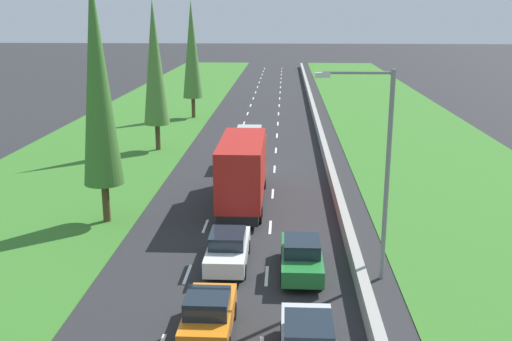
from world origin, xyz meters
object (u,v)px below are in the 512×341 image
(red_box_truck_centre_lane, at_px, (243,170))
(poplar_tree_second, at_px, (97,80))
(orange_hatchback_centre_lane, at_px, (209,315))
(poplar_tree_fourth, at_px, (192,50))
(poplar_tree_third, at_px, (155,63))
(street_light_mast, at_px, (380,161))
(green_sedan_right_lane, at_px, (302,256))
(white_sedan_centre_lane, at_px, (228,248))
(silver_van_centre_lane, at_px, (249,147))

(red_box_truck_centre_lane, bearing_deg, poplar_tree_second, -156.47)
(orange_hatchback_centre_lane, relative_size, poplar_tree_fourth, 0.32)
(orange_hatchback_centre_lane, relative_size, red_box_truck_centre_lane, 0.41)
(poplar_tree_second, distance_m, poplar_tree_third, 17.26)
(red_box_truck_centre_lane, relative_size, poplar_tree_fourth, 0.77)
(poplar_tree_second, bearing_deg, red_box_truck_centre_lane, 23.53)
(orange_hatchback_centre_lane, bearing_deg, street_light_mast, 37.71)
(orange_hatchback_centre_lane, height_order, green_sedan_right_lane, orange_hatchback_centre_lane)
(orange_hatchback_centre_lane, height_order, poplar_tree_third, poplar_tree_third)
(red_box_truck_centre_lane, height_order, poplar_tree_second, poplar_tree_second)
(green_sedan_right_lane, height_order, poplar_tree_third, poplar_tree_third)
(green_sedan_right_lane, xyz_separation_m, poplar_tree_second, (-10.52, 6.11, 6.93))
(orange_hatchback_centre_lane, bearing_deg, white_sedan_centre_lane, 89.00)
(silver_van_centre_lane, relative_size, poplar_tree_third, 0.40)
(poplar_tree_second, relative_size, poplar_tree_third, 1.10)
(red_box_truck_centre_lane, distance_m, poplar_tree_third, 16.96)
(silver_van_centre_lane, relative_size, poplar_tree_fourth, 0.40)
(poplar_tree_fourth, bearing_deg, white_sedan_centre_lane, -79.01)
(red_box_truck_centre_lane, bearing_deg, street_light_mast, -56.55)
(poplar_tree_third, bearing_deg, orange_hatchback_centre_lane, -74.63)
(silver_van_centre_lane, height_order, poplar_tree_third, poplar_tree_third)
(poplar_tree_second, bearing_deg, street_light_mast, -25.25)
(white_sedan_centre_lane, bearing_deg, poplar_tree_third, 109.48)
(poplar_tree_second, xyz_separation_m, poplar_tree_fourth, (-0.18, 32.60, -0.55))
(silver_van_centre_lane, bearing_deg, poplar_tree_third, 150.45)
(poplar_tree_second, bearing_deg, poplar_tree_third, 92.65)
(silver_van_centre_lane, distance_m, poplar_tree_second, 15.92)
(green_sedan_right_lane, height_order, white_sedan_centre_lane, same)
(poplar_tree_second, bearing_deg, green_sedan_right_lane, -30.13)
(orange_hatchback_centre_lane, xyz_separation_m, poplar_tree_second, (-7.10, 11.48, 6.90))
(orange_hatchback_centre_lane, distance_m, poplar_tree_fourth, 45.13)
(orange_hatchback_centre_lane, xyz_separation_m, poplar_tree_third, (-7.90, 28.71, 6.30))
(street_light_mast, bearing_deg, white_sedan_centre_lane, 170.84)
(orange_hatchback_centre_lane, bearing_deg, silver_van_centre_lane, 90.12)
(poplar_tree_third, bearing_deg, silver_van_centre_lane, -29.55)
(orange_hatchback_centre_lane, height_order, poplar_tree_second, poplar_tree_second)
(orange_hatchback_centre_lane, bearing_deg, red_box_truck_centre_lane, 89.25)
(orange_hatchback_centre_lane, xyz_separation_m, silver_van_centre_lane, (-0.05, 24.27, 0.56))
(orange_hatchback_centre_lane, height_order, red_box_truck_centre_lane, red_box_truck_centre_lane)
(white_sedan_centre_lane, distance_m, red_box_truck_centre_lane, 8.68)
(poplar_tree_fourth, relative_size, street_light_mast, 1.36)
(silver_van_centre_lane, relative_size, street_light_mast, 0.54)
(poplar_tree_fourth, bearing_deg, silver_van_centre_lane, -69.97)
(green_sedan_right_lane, relative_size, street_light_mast, 0.50)
(orange_hatchback_centre_lane, xyz_separation_m, street_light_mast, (6.54, 5.05, 4.40))
(orange_hatchback_centre_lane, height_order, street_light_mast, street_light_mast)
(red_box_truck_centre_lane, xyz_separation_m, poplar_tree_second, (-7.29, -3.17, 5.56))
(white_sedan_centre_lane, xyz_separation_m, poplar_tree_third, (-8.00, 22.62, 6.32))
(street_light_mast, bearing_deg, green_sedan_right_lane, 174.09)
(green_sedan_right_lane, xyz_separation_m, street_light_mast, (3.11, -0.32, 4.42))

